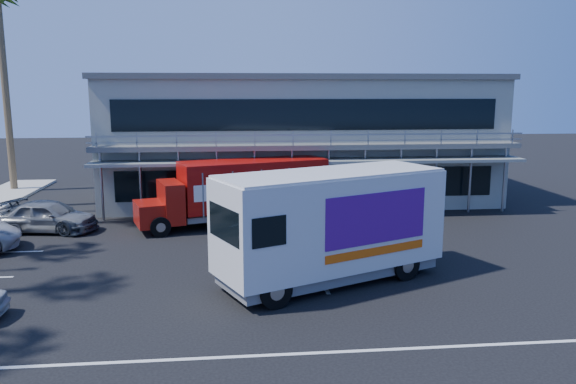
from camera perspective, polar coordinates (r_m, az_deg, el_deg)
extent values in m
plane|color=black|center=(20.05, -2.56, -8.54)|extent=(120.00, 120.00, 0.00)
cube|color=gray|center=(34.30, 0.98, 5.39)|extent=(22.00, 10.00, 7.00)
cube|color=#515454|center=(34.18, 1.00, 11.49)|extent=(22.40, 10.40, 0.30)
cube|color=#515454|center=(28.76, 2.30, 4.61)|extent=(22.00, 1.20, 0.25)
cube|color=gray|center=(28.18, 2.46, 5.51)|extent=(22.00, 0.08, 0.90)
cube|color=slate|center=(28.55, 2.37, 3.15)|extent=(22.00, 1.80, 0.15)
cube|color=black|center=(29.60, 2.11, 0.87)|extent=(20.00, 0.06, 1.60)
cube|color=black|center=(29.22, 2.16, 7.85)|extent=(20.00, 0.06, 1.60)
cylinder|color=brown|center=(39.99, -26.72, 8.60)|extent=(0.44, 0.44, 12.00)
cube|color=maroon|center=(26.46, -13.84, -2.16)|extent=(1.78, 2.28, 1.06)
cube|color=maroon|center=(26.53, -11.81, -0.96)|extent=(1.51, 2.38, 1.86)
cube|color=black|center=(26.43, -11.86, 0.17)|extent=(0.61, 1.81, 0.62)
cube|color=#A11109|center=(27.51, -3.52, 0.86)|extent=(7.43, 4.25, 2.30)
cube|color=slate|center=(27.77, -3.49, -1.94)|extent=(7.33, 3.93, 0.27)
cube|color=white|center=(26.49, -2.69, 0.30)|extent=(6.23, 2.00, 0.75)
cube|color=white|center=(28.56, -4.28, 1.03)|extent=(6.23, 2.00, 0.75)
cylinder|color=black|center=(25.66, -12.85, -3.48)|extent=(0.96, 0.54, 0.92)
cylinder|color=black|center=(27.53, -13.60, -2.57)|extent=(0.96, 0.54, 0.92)
cylinder|color=black|center=(26.30, -6.76, -2.95)|extent=(0.96, 0.54, 0.92)
cylinder|color=black|center=(28.13, -7.90, -2.10)|extent=(0.96, 0.54, 0.92)
cylinder|color=black|center=(27.77, 1.68, -2.16)|extent=(0.96, 0.54, 0.92)
cylinder|color=black|center=(29.51, 0.08, -1.41)|extent=(0.96, 0.54, 0.92)
cube|color=silver|center=(18.97, 4.36, -2.83)|extent=(8.21, 5.63, 3.12)
cube|color=slate|center=(19.43, 4.29, -7.79)|extent=(7.81, 5.26, 0.39)
cube|color=black|center=(17.06, -6.48, -3.22)|extent=(0.95, 2.02, 1.06)
cube|color=silver|center=(18.67, 4.42, 1.94)|extent=(8.04, 5.52, 0.09)
cube|color=#520D7C|center=(18.38, 9.04, -2.64)|extent=(3.67, 1.67, 1.67)
cube|color=#520D7C|center=(20.50, 4.30, -1.19)|extent=(3.67, 1.67, 1.67)
cube|color=#F2590C|center=(18.66, 8.95, -5.98)|extent=(3.67, 1.66, 0.28)
cylinder|color=black|center=(17.08, -1.31, -10.06)|extent=(1.09, 0.69, 1.07)
cylinder|color=black|center=(19.07, -4.75, -7.88)|extent=(1.09, 0.69, 1.07)
cylinder|color=black|center=(19.91, 11.85, -7.27)|extent=(1.09, 0.69, 1.07)
cylinder|color=black|center=(21.64, 7.68, -5.70)|extent=(1.09, 0.69, 1.07)
imported|color=#293037|center=(28.46, -22.99, -2.26)|extent=(4.98, 3.61, 1.34)
imported|color=slate|center=(28.07, -23.23, -2.32)|extent=(4.48, 2.34, 1.46)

